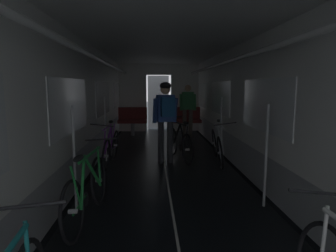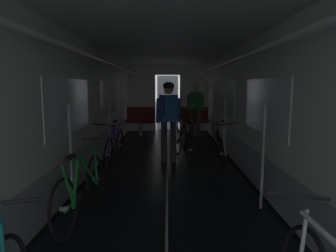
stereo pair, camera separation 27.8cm
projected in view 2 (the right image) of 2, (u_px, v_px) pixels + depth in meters
train_car_shell at (168, 83)px, 5.21m from camera, size 3.14×12.34×2.57m
bench_seat_far_left at (142, 118)px, 9.79m from camera, size 0.98×0.51×0.95m
bench_seat_far_right at (195, 118)px, 9.79m from camera, size 0.98×0.51×0.95m
bicycle_silver at (222, 146)px, 6.21m from camera, size 0.44×1.69×0.96m
bicycle_purple at (115, 147)px, 6.09m from camera, size 0.44×1.69×0.95m
bicycle_green at (83, 188)px, 3.62m from camera, size 0.44×1.69×0.95m
person_cyclist_aisle at (170, 113)px, 6.15m from camera, size 0.56×0.45×1.73m
bicycle_black_in_aisle at (184, 143)px, 6.51m from camera, size 0.54×1.65×0.94m
person_standing_near_bench at (196, 107)px, 9.36m from camera, size 0.53×0.23×1.69m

